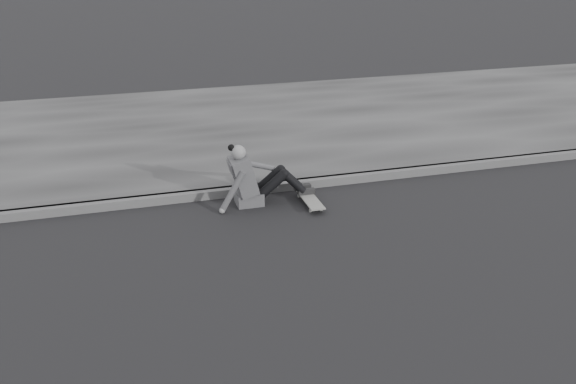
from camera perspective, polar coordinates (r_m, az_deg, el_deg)
name	(u,v)px	position (r m, az deg, el deg)	size (l,w,h in m)	color
ground	(487,255)	(7.88, 17.25, -5.35)	(80.00, 80.00, 0.00)	black
curb	(394,174)	(9.89, 9.37, 1.61)	(24.00, 0.16, 0.12)	#535353
sidewalk	(328,120)	(12.53, 3.55, 6.41)	(24.00, 6.00, 0.12)	#3A3A3A
skateboard	(310,199)	(8.83, 1.95, -0.65)	(0.20, 0.78, 0.09)	gray
seated_woman	(253,179)	(8.75, -3.11, 1.17)	(1.38, 0.46, 0.88)	#4B4B4E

